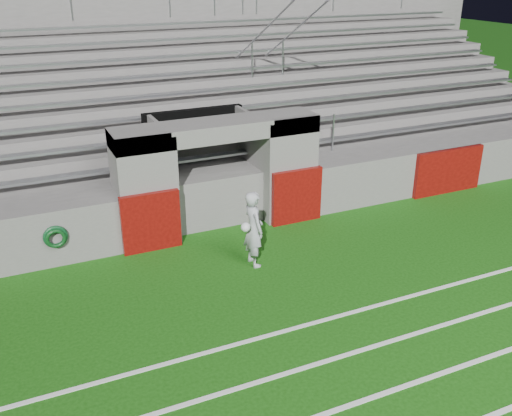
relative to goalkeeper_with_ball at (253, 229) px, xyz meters
name	(u,v)px	position (x,y,z in m)	size (l,w,h in m)	color
ground	(285,296)	(0.03, -1.42, -0.83)	(90.00, 90.00, 0.00)	#13490C
stadium_structure	(165,122)	(0.03, 6.55, 0.66)	(26.00, 8.48, 5.42)	#625F5D
goalkeeper_with_ball	(253,229)	(0.00, 0.00, 0.00)	(0.57, 0.62, 1.65)	#A8ABB2
hose_coil	(56,237)	(-3.76, 1.51, -0.12)	(0.50, 0.14, 0.50)	#0C3D1C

